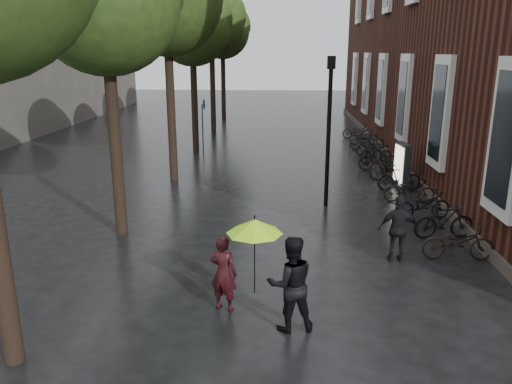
# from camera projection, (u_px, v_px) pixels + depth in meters

# --- Properties ---
(brick_building) EXTENTS (10.20, 33.20, 12.00)m
(brick_building) POSITION_uv_depth(u_px,v_px,m) (498.00, 27.00, 23.57)
(brick_building) COLOR #38160F
(brick_building) RESTS_ON ground
(street_trees) EXTENTS (4.33, 34.03, 8.91)m
(street_trees) POSITION_uv_depth(u_px,v_px,m) (180.00, 15.00, 20.80)
(street_trees) COLOR black
(street_trees) RESTS_ON ground
(person_burgundy) EXTENTS (0.65, 0.54, 1.54)m
(person_burgundy) POSITION_uv_depth(u_px,v_px,m) (223.00, 273.00, 9.64)
(person_burgundy) COLOR black
(person_burgundy) RESTS_ON ground
(person_black) EXTENTS (1.00, 0.85, 1.80)m
(person_black) POSITION_uv_depth(u_px,v_px,m) (291.00, 284.00, 8.92)
(person_black) COLOR black
(person_black) RESTS_ON ground
(lime_umbrella) EXTENTS (1.05, 1.05, 1.54)m
(lime_umbrella) POSITION_uv_depth(u_px,v_px,m) (255.00, 226.00, 9.02)
(lime_umbrella) COLOR black
(lime_umbrella) RESTS_ON ground
(pedestrian_walking) EXTENTS (0.97, 0.44, 1.63)m
(pedestrian_walking) POSITION_uv_depth(u_px,v_px,m) (399.00, 229.00, 11.89)
(pedestrian_walking) COLOR black
(pedestrian_walking) RESTS_ON ground
(parked_bicycles) EXTENTS (2.03, 18.09, 1.05)m
(parked_bicycles) POSITION_uv_depth(u_px,v_px,m) (388.00, 165.00, 20.10)
(parked_bicycles) COLOR black
(parked_bicycles) RESTS_ON ground
(ad_lightbox) EXTENTS (0.26, 1.12, 1.69)m
(ad_lightbox) POSITION_uv_depth(u_px,v_px,m) (402.00, 166.00, 18.27)
(ad_lightbox) COLOR black
(ad_lightbox) RESTS_ON ground
(lamp_post) EXTENTS (0.25, 0.25, 4.77)m
(lamp_post) POSITION_uv_depth(u_px,v_px,m) (329.00, 118.00, 15.65)
(lamp_post) COLOR black
(lamp_post) RESTS_ON ground
(cycle_sign) EXTENTS (0.14, 0.48, 2.66)m
(cycle_sign) POSITION_uv_depth(u_px,v_px,m) (203.00, 118.00, 24.37)
(cycle_sign) COLOR #262628
(cycle_sign) RESTS_ON ground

